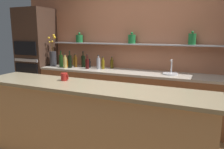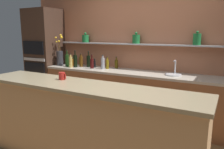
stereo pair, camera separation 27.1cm
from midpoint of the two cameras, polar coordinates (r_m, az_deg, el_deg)
back_wall_unit at (r=4.30m, az=4.95°, el=6.59°), size 5.20×0.28×2.60m
back_counter_unit at (r=4.16m, az=1.61°, el=-5.34°), size 3.50×0.62×0.92m
island_counter at (r=2.74m, az=-9.37°, el=-13.10°), size 2.90×0.61×1.02m
oven_tower at (r=5.22m, az=-20.52°, el=4.10°), size 0.71×0.64×2.14m
flower_vase at (r=4.85m, az=-16.72°, el=4.36°), size 0.14×0.16×0.67m
sink_fixture at (r=3.83m, az=13.04°, el=0.45°), size 0.26×0.26×0.25m
bottle_oil_0 at (r=4.28m, az=-4.19°, el=2.74°), size 0.06×0.06×0.24m
bottle_spirit_1 at (r=4.58m, az=-11.19°, el=3.31°), size 0.07×0.07×0.27m
bottle_wine_2 at (r=4.53m, az=-12.67°, el=3.38°), size 0.08×0.08×0.35m
bottle_sauce_3 at (r=4.47m, az=-7.61°, el=2.75°), size 0.05×0.05×0.18m
bottle_wine_4 at (r=4.34m, az=-8.27°, el=2.84°), size 0.07×0.07×0.28m
bottle_oil_5 at (r=4.35m, az=-1.83°, el=2.83°), size 0.06×0.06×0.23m
bottle_spirit_6 at (r=4.52m, az=-13.85°, el=3.12°), size 0.07×0.07×0.28m
bottle_sauce_7 at (r=4.69m, az=-13.40°, el=2.88°), size 0.06×0.06×0.18m
bottle_wine_8 at (r=4.68m, az=-14.81°, el=3.50°), size 0.08×0.08×0.34m
bottle_wine_9 at (r=4.54m, az=-9.23°, el=3.44°), size 0.08×0.08×0.33m
bottle_spirit_10 at (r=4.27m, az=-5.37°, el=2.94°), size 0.07×0.07×0.28m
bottle_oil_11 at (r=4.78m, az=-11.38°, el=3.34°), size 0.07×0.07×0.23m
coffee_mug at (r=2.87m, az=-15.03°, el=-0.60°), size 0.10×0.08×0.10m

